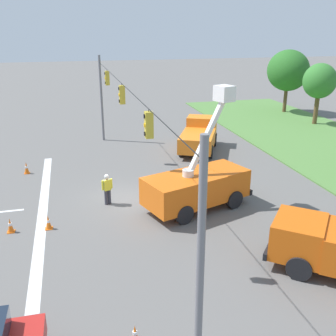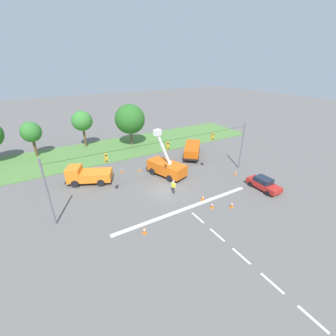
{
  "view_description": "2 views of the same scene",
  "coord_description": "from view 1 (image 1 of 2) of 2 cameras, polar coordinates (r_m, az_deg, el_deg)",
  "views": [
    {
      "loc": [
        20.62,
        -2.74,
        9.34
      ],
      "look_at": [
        1.01,
        2.25,
        2.06
      ],
      "focal_mm": 42.0,
      "sensor_mm": 36.0,
      "label": 1
    },
    {
      "loc": [
        -12.49,
        -21.41,
        14.9
      ],
      "look_at": [
        1.19,
        1.59,
        2.2
      ],
      "focal_mm": 24.0,
      "sensor_mm": 36.0,
      "label": 2
    }
  ],
  "objects": [
    {
      "name": "tree_far_west",
      "position": [
        47.2,
        17.03,
        13.37
      ],
      "size": [
        4.99,
        4.51,
        7.03
      ],
      "color": "brown",
      "rests_on": "ground"
    },
    {
      "name": "traffic_cone_near_bucket",
      "position": [
        20.22,
        -16.98,
        -7.54
      ],
      "size": [
        0.36,
        0.36,
        0.72
      ],
      "color": "orange",
      "rests_on": "ground"
    },
    {
      "name": "traffic_cone_mid_right",
      "position": [
        27.53,
        9.29,
        0.37
      ],
      "size": [
        0.36,
        0.36,
        0.65
      ],
      "color": "orange",
      "rests_on": "ground"
    },
    {
      "name": "utility_truck_bucket_lift",
      "position": [
        21.14,
        4.28,
        -2.43
      ],
      "size": [
        4.19,
        6.33,
        6.51
      ],
      "color": "orange",
      "rests_on": "ground"
    },
    {
      "name": "signal_gantry",
      "position": [
        21.37,
        -6.57,
        6.38
      ],
      "size": [
        26.2,
        0.33,
        7.2
      ],
      "color": "slate",
      "rests_on": "ground"
    },
    {
      "name": "tree_west",
      "position": [
        42.11,
        21.15,
        11.65
      ],
      "size": [
        3.26,
        3.23,
        6.07
      ],
      "color": "brown",
      "rests_on": "ground"
    },
    {
      "name": "traffic_cone_lane_edge_a",
      "position": [
        28.12,
        -19.86,
        0.03
      ],
      "size": [
        0.36,
        0.36,
        0.81
      ],
      "color": "orange",
      "rests_on": "ground"
    },
    {
      "name": "lane_markings",
      "position": [
        22.88,
        -21.37,
        -5.76
      ],
      "size": [
        17.6,
        15.25,
        0.01
      ],
      "color": "silver",
      "rests_on": "ground"
    },
    {
      "name": "traffic_cone_lane_edge_b",
      "position": [
        13.34,
        -4.82,
        -22.91
      ],
      "size": [
        0.36,
        0.36,
        0.64
      ],
      "color": "orange",
      "rests_on": "ground"
    },
    {
      "name": "ground_plane",
      "position": [
        22.8,
        -6.14,
        -4.51
      ],
      "size": [
        200.0,
        200.0,
        0.0
      ],
      "primitive_type": "plane",
      "color": "#605E5B"
    },
    {
      "name": "traffic_cone_foreground_right",
      "position": [
        20.52,
        -21.92,
        -7.73
      ],
      "size": [
        0.36,
        0.36,
        0.73
      ],
      "color": "orange",
      "rests_on": "ground"
    },
    {
      "name": "traffic_cone_foreground_left",
      "position": [
        25.08,
        9.24,
        -1.67
      ],
      "size": [
        0.36,
        0.36,
        0.59
      ],
      "color": "orange",
      "rests_on": "ground"
    },
    {
      "name": "utility_truck_support_near",
      "position": [
        31.44,
        4.54,
        4.68
      ],
      "size": [
        6.32,
        4.73,
        2.38
      ],
      "color": "orange",
      "rests_on": "ground"
    },
    {
      "name": "road_worker",
      "position": [
        21.94,
        -8.82,
        -2.81
      ],
      "size": [
        0.37,
        0.62,
        1.77
      ],
      "color": "#383842",
      "rests_on": "ground"
    }
  ]
}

